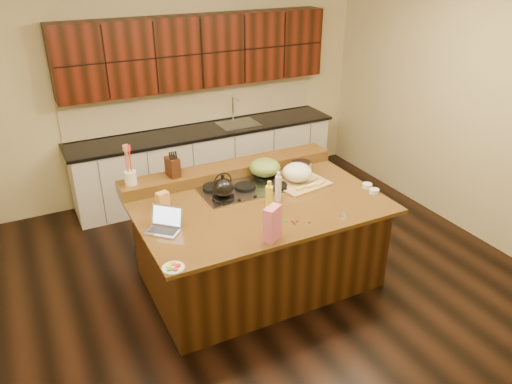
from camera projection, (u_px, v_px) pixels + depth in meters
name	position (u px, v px, depth m)	size (l,w,h in m)	color
room	(258.00, 161.00, 4.72)	(5.52, 5.02, 2.72)	black
island	(258.00, 241.00, 5.11)	(2.40, 1.60, 0.92)	black
back_ledge	(229.00, 170.00, 5.44)	(2.40, 0.30, 0.12)	black
cooktop	(245.00, 188.00, 5.14)	(0.92, 0.52, 0.05)	gray
back_counter	(203.00, 125.00, 6.78)	(3.70, 0.66, 2.40)	silver
kettle	(223.00, 188.00, 4.86)	(0.21, 0.21, 0.19)	black
green_bowl	(265.00, 167.00, 5.31)	(0.33, 0.33, 0.18)	#597830
laptop	(165.00, 224.00, 4.40)	(0.37, 0.37, 0.20)	#B7B7BC
oil_bottle	(269.00, 199.00, 4.65)	(0.07, 0.07, 0.27)	yellow
vinegar_bottle	(278.00, 188.00, 4.88)	(0.06, 0.06, 0.25)	silver
wooden_tray	(299.00, 175.00, 5.24)	(0.59, 0.47, 0.22)	tan
ramekin_a	(374.00, 191.00, 5.06)	(0.10, 0.10, 0.04)	white
ramekin_b	(367.00, 186.00, 5.17)	(0.10, 0.10, 0.04)	white
ramekin_c	(306.00, 180.00, 5.31)	(0.10, 0.10, 0.04)	white
strainer_bowl	(301.00, 168.00, 5.54)	(0.24, 0.24, 0.09)	#996B3F
kitchen_timer	(344.00, 213.00, 4.63)	(0.08, 0.08, 0.07)	silver
pink_bag	(272.00, 223.00, 4.21)	(0.17, 0.09, 0.31)	pink
candy_plate	(173.00, 268.00, 3.89)	(0.18, 0.18, 0.01)	white
package_box	(163.00, 200.00, 4.76)	(0.11, 0.08, 0.16)	gold
utensil_crock	(130.00, 178.00, 4.95)	(0.12, 0.12, 0.14)	white
knife_block	(173.00, 167.00, 5.11)	(0.10, 0.17, 0.20)	black
gumdrop_0	(268.00, 223.00, 4.50)	(0.02, 0.02, 0.02)	red
gumdrop_1	(310.00, 222.00, 4.52)	(0.02, 0.02, 0.02)	#198C26
gumdrop_2	(277.00, 224.00, 4.49)	(0.02, 0.02, 0.02)	red
gumdrop_3	(264.00, 232.00, 4.37)	(0.02, 0.02, 0.02)	#198C26
gumdrop_4	(265.00, 233.00, 4.35)	(0.02, 0.02, 0.02)	red
gumdrop_5	(270.00, 232.00, 4.37)	(0.02, 0.02, 0.02)	#198C26
gumdrop_6	(292.00, 221.00, 4.54)	(0.02, 0.02, 0.02)	red
gumdrop_7	(265.00, 223.00, 4.51)	(0.02, 0.02, 0.02)	#198C26
gumdrop_8	(309.00, 222.00, 4.52)	(0.02, 0.02, 0.02)	red
gumdrop_9	(295.00, 223.00, 4.51)	(0.02, 0.02, 0.02)	#198C26
gumdrop_10	(269.00, 225.00, 4.48)	(0.02, 0.02, 0.02)	red
gumdrop_11	(286.00, 221.00, 4.54)	(0.02, 0.02, 0.02)	#198C26
gumdrop_12	(297.00, 221.00, 4.55)	(0.02, 0.02, 0.02)	red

